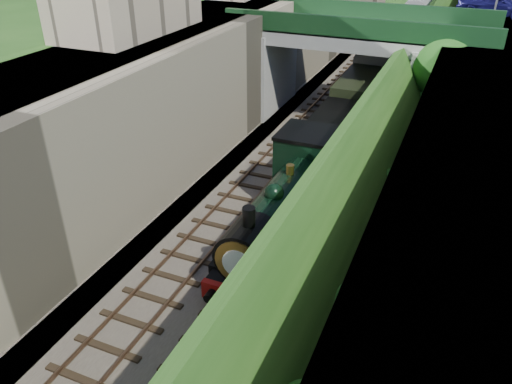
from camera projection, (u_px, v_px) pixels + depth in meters
name	position (u px, v px, depth m)	size (l,w,h in m)	color
trackbed	(330.00, 140.00, 30.88)	(10.00, 90.00, 0.20)	#473F38
retaining_wall	(249.00, 76.00, 31.08)	(1.00, 90.00, 7.00)	#756B56
street_plateau_left	(199.00, 70.00, 32.27)	(6.00, 90.00, 7.00)	#262628
street_plateau_right	(510.00, 116.00, 26.15)	(8.00, 90.00, 6.25)	#262628
embankment_slope	(413.00, 129.00, 25.62)	(4.10, 90.00, 6.36)	#1E4714
track_left	(300.00, 133.00, 31.49)	(2.50, 90.00, 0.20)	black
track_right	(349.00, 141.00, 30.40)	(2.50, 90.00, 0.20)	black
road_bridge	(366.00, 62.00, 31.80)	(16.00, 6.40, 7.25)	gray
tree	(446.00, 72.00, 27.91)	(3.60, 3.80, 6.60)	black
car_blue	(497.00, 3.00, 33.44)	(1.96, 4.87, 1.66)	#13114E
car_silver	(512.00, 4.00, 34.01)	(1.46, 4.20, 1.38)	#B3B2B7
locomotive	(288.00, 206.00, 20.59)	(3.10, 10.22, 3.83)	black
tender	(334.00, 145.00, 26.62)	(2.70, 6.00, 3.05)	black
coach_front	(380.00, 74.00, 36.49)	(2.90, 18.00, 3.70)	black
coach_middle	(415.00, 26.00, 51.54)	(2.90, 18.00, 3.70)	black
coach_rear	(434.00, 0.00, 66.59)	(2.90, 18.00, 3.70)	black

